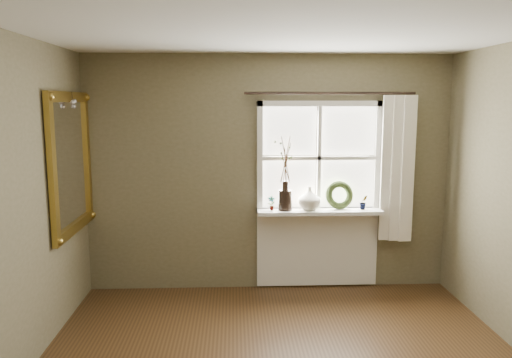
{
  "coord_description": "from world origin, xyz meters",
  "views": [
    {
      "loc": [
        -0.38,
        -3.18,
        2.09
      ],
      "look_at": [
        -0.17,
        1.55,
        1.35
      ],
      "focal_mm": 35.0,
      "sensor_mm": 36.0,
      "label": 1
    }
  ],
  "objects_px": {
    "dark_jug": "(285,200)",
    "cream_vase": "(310,198)",
    "wreath": "(339,198)",
    "gilt_mirror": "(71,163)"
  },
  "relations": [
    {
      "from": "wreath",
      "to": "dark_jug",
      "type": "bearing_deg",
      "value": 175.69
    },
    {
      "from": "cream_vase",
      "to": "gilt_mirror",
      "type": "xyz_separation_m",
      "value": [
        -2.4,
        -0.42,
        0.45
      ]
    },
    {
      "from": "cream_vase",
      "to": "wreath",
      "type": "bearing_deg",
      "value": 6.79
    },
    {
      "from": "gilt_mirror",
      "to": "cream_vase",
      "type": "bearing_deg",
      "value": 9.92
    },
    {
      "from": "cream_vase",
      "to": "gilt_mirror",
      "type": "height_order",
      "value": "gilt_mirror"
    },
    {
      "from": "dark_jug",
      "to": "cream_vase",
      "type": "xyz_separation_m",
      "value": [
        0.27,
        0.0,
        0.02
      ]
    },
    {
      "from": "wreath",
      "to": "gilt_mirror",
      "type": "xyz_separation_m",
      "value": [
        -2.74,
        -0.46,
        0.46
      ]
    },
    {
      "from": "dark_jug",
      "to": "wreath",
      "type": "bearing_deg",
      "value": 3.8
    },
    {
      "from": "cream_vase",
      "to": "dark_jug",
      "type": "bearing_deg",
      "value": 180.0
    },
    {
      "from": "wreath",
      "to": "gilt_mirror",
      "type": "height_order",
      "value": "gilt_mirror"
    }
  ]
}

